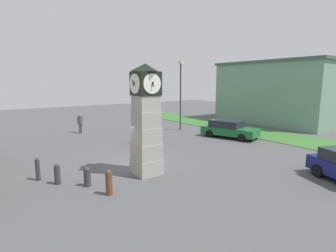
{
  "coord_description": "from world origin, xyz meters",
  "views": [
    {
      "loc": [
        12.6,
        -6.52,
        4.7
      ],
      "look_at": [
        0.58,
        2.03,
        2.19
      ],
      "focal_mm": 28.0,
      "sensor_mm": 36.0,
      "label": 1
    }
  ],
  "objects_px": {
    "bollard_near_tower": "(38,169)",
    "bollard_mid_row": "(57,174)",
    "pedestrian_crossing_lot": "(80,122)",
    "bollard_end_row": "(109,182)",
    "clock_tower": "(146,122)",
    "car_far_lot": "(229,129)",
    "bollard_far_row": "(87,177)",
    "bench": "(143,136)",
    "street_lamp_near_road": "(181,91)"
  },
  "relations": [
    {
      "from": "bollard_near_tower",
      "to": "bollard_end_row",
      "type": "bearing_deg",
      "value": 30.99
    },
    {
      "from": "clock_tower",
      "to": "bollard_near_tower",
      "type": "relative_size",
      "value": 5.03
    },
    {
      "from": "bollard_end_row",
      "to": "bollard_mid_row",
      "type": "bearing_deg",
      "value": -149.28
    },
    {
      "from": "bollard_mid_row",
      "to": "bench",
      "type": "xyz_separation_m",
      "value": [
        -4.89,
        7.36,
        0.03
      ]
    },
    {
      "from": "bollard_near_tower",
      "to": "bollard_mid_row",
      "type": "height_order",
      "value": "bollard_near_tower"
    },
    {
      "from": "clock_tower",
      "to": "pedestrian_crossing_lot",
      "type": "height_order",
      "value": "clock_tower"
    },
    {
      "from": "bench",
      "to": "street_lamp_near_road",
      "type": "height_order",
      "value": "street_lamp_near_road"
    },
    {
      "from": "clock_tower",
      "to": "car_far_lot",
      "type": "distance_m",
      "value": 11.1
    },
    {
      "from": "car_far_lot",
      "to": "street_lamp_near_road",
      "type": "xyz_separation_m",
      "value": [
        -5.01,
        -1.31,
        3.04
      ]
    },
    {
      "from": "clock_tower",
      "to": "bollard_mid_row",
      "type": "distance_m",
      "value": 4.8
    },
    {
      "from": "bollard_near_tower",
      "to": "pedestrian_crossing_lot",
      "type": "height_order",
      "value": "pedestrian_crossing_lot"
    },
    {
      "from": "bollard_mid_row",
      "to": "car_far_lot",
      "type": "xyz_separation_m",
      "value": [
        -2.45,
        14.37,
        0.26
      ]
    },
    {
      "from": "bollard_end_row",
      "to": "clock_tower",
      "type": "bearing_deg",
      "value": 116.23
    },
    {
      "from": "bollard_mid_row",
      "to": "street_lamp_near_road",
      "type": "xyz_separation_m",
      "value": [
        -7.47,
        13.06,
        3.3
      ]
    },
    {
      "from": "bollard_mid_row",
      "to": "pedestrian_crossing_lot",
      "type": "distance_m",
      "value": 12.48
    },
    {
      "from": "bollard_mid_row",
      "to": "car_far_lot",
      "type": "bearing_deg",
      "value": 99.68
    },
    {
      "from": "bollard_near_tower",
      "to": "bollard_far_row",
      "type": "xyz_separation_m",
      "value": [
        2.09,
        1.7,
        -0.11
      ]
    },
    {
      "from": "pedestrian_crossing_lot",
      "to": "bollard_end_row",
      "type": "bearing_deg",
      "value": -12.64
    },
    {
      "from": "bollard_end_row",
      "to": "car_far_lot",
      "type": "height_order",
      "value": "car_far_lot"
    },
    {
      "from": "bench",
      "to": "pedestrian_crossing_lot",
      "type": "height_order",
      "value": "pedestrian_crossing_lot"
    },
    {
      "from": "bollard_near_tower",
      "to": "car_far_lot",
      "type": "relative_size",
      "value": 0.22
    },
    {
      "from": "bench",
      "to": "street_lamp_near_road",
      "type": "relative_size",
      "value": 0.23
    },
    {
      "from": "bollard_far_row",
      "to": "street_lamp_near_road",
      "type": "distance_m",
      "value": 15.09
    },
    {
      "from": "bollard_mid_row",
      "to": "street_lamp_near_road",
      "type": "bearing_deg",
      "value": 119.75
    },
    {
      "from": "bollard_near_tower",
      "to": "bench",
      "type": "bearing_deg",
      "value": 115.6
    },
    {
      "from": "car_far_lot",
      "to": "clock_tower",
      "type": "bearing_deg",
      "value": -70.41
    },
    {
      "from": "bollard_far_row",
      "to": "clock_tower",
      "type": "bearing_deg",
      "value": 86.75
    },
    {
      "from": "pedestrian_crossing_lot",
      "to": "street_lamp_near_road",
      "type": "height_order",
      "value": "street_lamp_near_road"
    },
    {
      "from": "bollard_mid_row",
      "to": "pedestrian_crossing_lot",
      "type": "height_order",
      "value": "pedestrian_crossing_lot"
    },
    {
      "from": "clock_tower",
      "to": "car_far_lot",
      "type": "height_order",
      "value": "clock_tower"
    },
    {
      "from": "bollard_mid_row",
      "to": "bollard_far_row",
      "type": "height_order",
      "value": "bollard_mid_row"
    },
    {
      "from": "clock_tower",
      "to": "bollard_mid_row",
      "type": "height_order",
      "value": "clock_tower"
    },
    {
      "from": "bollard_far_row",
      "to": "street_lamp_near_road",
      "type": "bearing_deg",
      "value": 125.29
    },
    {
      "from": "bollard_far_row",
      "to": "bench",
      "type": "relative_size",
      "value": 0.58
    },
    {
      "from": "bollard_near_tower",
      "to": "bollard_mid_row",
      "type": "bearing_deg",
      "value": 31.63
    },
    {
      "from": "clock_tower",
      "to": "car_far_lot",
      "type": "bearing_deg",
      "value": 109.59
    },
    {
      "from": "bollard_end_row",
      "to": "bollard_near_tower",
      "type": "bearing_deg",
      "value": -149.01
    },
    {
      "from": "bollard_near_tower",
      "to": "bollard_mid_row",
      "type": "xyz_separation_m",
      "value": [
        1.05,
        0.65,
        -0.07
      ]
    },
    {
      "from": "clock_tower",
      "to": "street_lamp_near_road",
      "type": "bearing_deg",
      "value": 134.01
    },
    {
      "from": "car_far_lot",
      "to": "bench",
      "type": "distance_m",
      "value": 7.43
    },
    {
      "from": "bollard_near_tower",
      "to": "pedestrian_crossing_lot",
      "type": "xyz_separation_m",
      "value": [
        -10.53,
        5.28,
        0.47
      ]
    },
    {
      "from": "bollard_near_tower",
      "to": "bollard_end_row",
      "type": "distance_m",
      "value": 4.13
    },
    {
      "from": "pedestrian_crossing_lot",
      "to": "street_lamp_near_road",
      "type": "bearing_deg",
      "value": 64.0
    },
    {
      "from": "bollard_near_tower",
      "to": "bollard_end_row",
      "type": "xyz_separation_m",
      "value": [
        3.54,
        2.13,
        -0.01
      ]
    },
    {
      "from": "bollard_mid_row",
      "to": "bollard_end_row",
      "type": "relative_size",
      "value": 0.89
    },
    {
      "from": "bollard_end_row",
      "to": "car_far_lot",
      "type": "distance_m",
      "value": 13.81
    },
    {
      "from": "bollard_near_tower",
      "to": "bollard_far_row",
      "type": "relative_size",
      "value": 1.24
    },
    {
      "from": "car_far_lot",
      "to": "pedestrian_crossing_lot",
      "type": "bearing_deg",
      "value": -133.12
    },
    {
      "from": "car_far_lot",
      "to": "bollard_near_tower",
      "type": "bearing_deg",
      "value": -84.66
    },
    {
      "from": "bollard_mid_row",
      "to": "street_lamp_near_road",
      "type": "height_order",
      "value": "street_lamp_near_road"
    }
  ]
}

